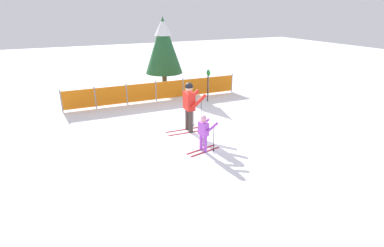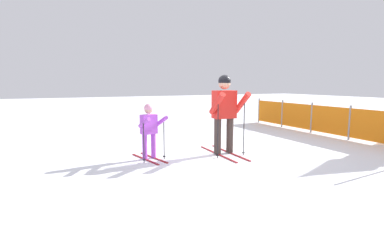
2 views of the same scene
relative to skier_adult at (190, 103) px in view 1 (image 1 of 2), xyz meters
The scene contains 6 objects.
ground_plane 1.15m from the skier_adult, 153.52° to the right, with size 60.00×60.00×0.00m, color white.
skier_adult is the anchor object (origin of this frame).
skier_child 1.79m from the skier_adult, 99.60° to the right, with size 1.17×0.58×1.21m.
safety_fence 4.25m from the skier_adult, 88.84° to the left, with size 8.62×0.23×1.01m.
conifer_far 7.02m from the skier_adult, 77.88° to the left, with size 2.09×2.09×3.89m.
trail_marker 3.93m from the skier_adult, 52.69° to the left, with size 0.07×0.28×1.56m.
Camera 1 is at (-3.96, -9.28, 4.27)m, focal length 28.00 mm.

